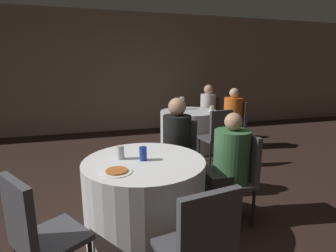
% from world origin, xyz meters
% --- Properties ---
extents(ground_plane, '(16.00, 16.00, 0.00)m').
position_xyz_m(ground_plane, '(0.00, 0.00, 0.00)').
color(ground_plane, black).
extents(wall_back, '(16.00, 0.06, 2.80)m').
position_xyz_m(wall_back, '(0.00, 4.29, 1.40)').
color(wall_back, gray).
rests_on(wall_back, ground_plane).
extents(table_near, '(1.09, 1.09, 0.73)m').
position_xyz_m(table_near, '(0.15, 0.00, 0.37)').
color(table_near, white).
rests_on(table_near, ground_plane).
extents(table_far, '(1.08, 1.08, 0.73)m').
position_xyz_m(table_far, '(1.48, 2.37, 0.37)').
color(table_far, silver).
rests_on(table_far, ground_plane).
extents(chair_near_northeast, '(0.56, 0.56, 0.90)m').
position_xyz_m(chair_near_northeast, '(0.74, 0.76, 0.53)').
color(chair_near_northeast, '#47474C').
rests_on(chair_near_northeast, ground_plane).
extents(chair_near_east, '(0.41, 0.41, 0.90)m').
position_xyz_m(chair_near_east, '(1.11, -0.02, 0.53)').
color(chair_near_east, '#47474C').
rests_on(chair_near_east, ground_plane).
extents(chair_near_south, '(0.45, 0.46, 0.90)m').
position_xyz_m(chair_near_south, '(0.29, -0.95, 0.53)').
color(chair_near_south, '#47474C').
rests_on(chair_near_south, ground_plane).
extents(chair_near_southwest, '(0.55, 0.55, 0.90)m').
position_xyz_m(chair_near_southwest, '(-0.65, -0.52, 0.53)').
color(chair_near_southwest, '#47474C').
rests_on(chair_near_southwest, ground_plane).
extents(chair_far_east, '(0.47, 0.47, 0.90)m').
position_xyz_m(chair_far_east, '(2.42, 2.20, 0.53)').
color(chair_far_east, '#47474C').
rests_on(chair_far_east, ground_plane).
extents(chair_far_northeast, '(0.56, 0.56, 0.90)m').
position_xyz_m(chair_far_northeast, '(2.20, 3.00, 0.53)').
color(chair_far_northeast, '#47474C').
rests_on(chair_far_northeast, ground_plane).
extents(chair_far_south, '(0.45, 0.45, 0.90)m').
position_xyz_m(chair_far_south, '(1.60, 1.43, 0.53)').
color(chair_far_south, '#47474C').
rests_on(chair_far_south, ground_plane).
extents(person_orange_shirt, '(0.52, 0.40, 1.16)m').
position_xyz_m(person_orange_shirt, '(2.27, 2.23, 0.59)').
color(person_orange_shirt, black).
rests_on(person_orange_shirt, ground_plane).
extents(person_green_jacket, '(0.51, 0.35, 1.12)m').
position_xyz_m(person_green_jacket, '(0.95, -0.01, 0.57)').
color(person_green_jacket, '#282828').
rests_on(person_green_jacket, ground_plane).
extents(person_white_shirt, '(0.47, 0.46, 1.18)m').
position_xyz_m(person_white_shirt, '(2.08, 2.89, 0.59)').
color(person_white_shirt, '#4C4238').
rests_on(person_white_shirt, ground_plane).
extents(person_black_shirt, '(0.46, 0.48, 1.20)m').
position_xyz_m(person_black_shirt, '(0.64, 0.63, 0.60)').
color(person_black_shirt, '#4C4238').
rests_on(person_black_shirt, ground_plane).
extents(pizza_plate_near, '(0.25, 0.25, 0.02)m').
position_xyz_m(pizza_plate_near, '(-0.11, -0.21, 0.74)').
color(pizza_plate_near, white).
rests_on(pizza_plate_near, table_near).
extents(soda_can_blue, '(0.07, 0.07, 0.12)m').
position_xyz_m(soda_can_blue, '(0.15, 0.00, 0.80)').
color(soda_can_blue, '#1E38A5').
rests_on(soda_can_blue, table_near).
extents(soda_can_silver, '(0.07, 0.07, 0.12)m').
position_xyz_m(soda_can_silver, '(-0.04, 0.09, 0.80)').
color(soda_can_silver, silver).
rests_on(soda_can_silver, table_near).
extents(bottle_far, '(0.09, 0.09, 0.24)m').
position_xyz_m(bottle_far, '(1.43, 2.62, 0.86)').
color(bottle_far, silver).
rests_on(bottle_far, table_far).
extents(cup_far, '(0.08, 0.08, 0.10)m').
position_xyz_m(cup_far, '(1.87, 2.22, 0.79)').
color(cup_far, silver).
rests_on(cup_far, table_far).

